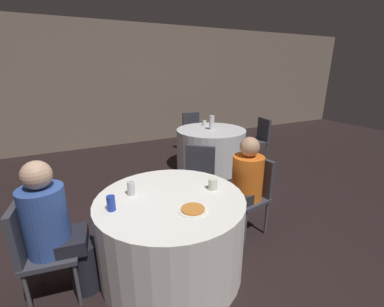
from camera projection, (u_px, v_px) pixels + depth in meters
ground_plane at (163, 277)px, 2.34m from camera, size 16.00×16.00×0.00m
wall_back at (89, 87)px, 5.75m from camera, size 16.00×0.06×2.80m
table_near at (171, 234)px, 2.34m from camera, size 1.30×1.30×0.74m
table_far at (211, 149)px, 4.80m from camera, size 1.27×1.27×0.74m
chair_near_northeast at (198, 174)px, 3.27m from camera, size 0.56×0.56×0.88m
chair_near_west at (37, 244)px, 1.98m from camera, size 0.46×0.45×0.88m
chair_near_east at (252, 189)px, 2.88m from camera, size 0.46×0.46×0.88m
chair_far_east at (259, 136)px, 5.08m from camera, size 0.45×0.45×0.88m
chair_far_north at (192, 129)px, 5.69m from camera, size 0.45×0.45×0.88m
person_orange_shirt at (242, 188)px, 2.77m from camera, size 0.50×0.37×1.13m
person_blue_shirt at (58, 231)px, 2.00m from camera, size 0.50×0.35×1.19m
pizza_plate_near at (193, 209)px, 2.02m from camera, size 0.24×0.24×0.02m
soda_can_silver at (131, 188)px, 2.26m from camera, size 0.07×0.07×0.12m
soda_can_blue at (111, 203)px, 2.01m from camera, size 0.07×0.07×0.12m
cup_near at (213, 184)px, 2.36m from camera, size 0.08×0.08×0.10m
bottle_far at (212, 123)px, 4.65m from camera, size 0.09×0.09×0.25m
cup_far at (204, 123)px, 5.00m from camera, size 0.07×0.07×0.10m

